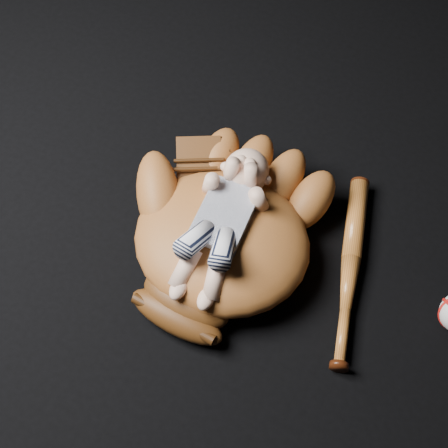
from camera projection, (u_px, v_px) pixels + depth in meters
name	position (u px, v px, depth m)	size (l,w,h in m)	color
baseball_glove	(222.00, 236.00, 1.34)	(0.44, 0.50, 0.16)	brown
newborn_baby	(219.00, 225.00, 1.30)	(0.16, 0.34, 0.14)	#E2AF91
baseball_bat	(350.00, 270.00, 1.37)	(0.04, 0.43, 0.04)	#A55A20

